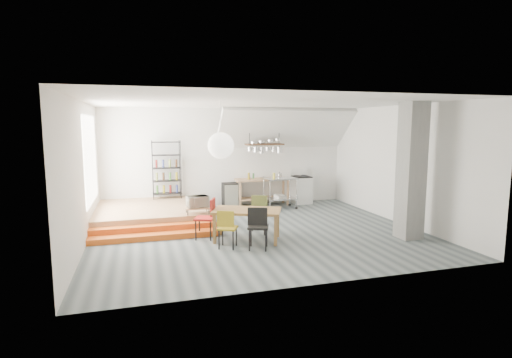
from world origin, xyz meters
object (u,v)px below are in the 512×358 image
object	(u,v)px
stove	(301,189)
mini_fridge	(230,195)
dining_table	(247,213)
rolling_cart	(280,189)

from	to	relation	value
stove	mini_fridge	distance (m)	2.50
stove	dining_table	xyz separation A→B (m)	(-2.95, -3.79, 0.17)
rolling_cart	mini_fridge	size ratio (longest dim) A/B	1.33
stove	dining_table	distance (m)	4.80
stove	mini_fridge	world-z (taller)	stove
stove	dining_table	size ratio (longest dim) A/B	0.67
rolling_cart	mini_fridge	xyz separation A→B (m)	(-1.48, 0.72, -0.25)
stove	rolling_cart	bearing A→B (deg)	-146.26
dining_table	mini_fridge	distance (m)	3.87
rolling_cart	mini_fridge	bearing A→B (deg)	148.53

